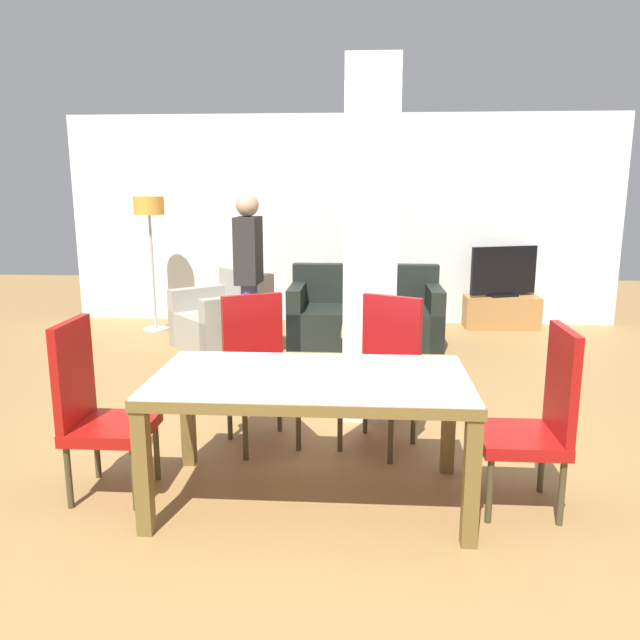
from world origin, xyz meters
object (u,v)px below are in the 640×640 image
Objects in this scene: dining_chair_far_left at (258,368)px; bottle at (384,317)px; dining_chair_head_left at (95,406)px; standing_person at (249,267)px; tv_screen at (504,272)px; armchair at (224,322)px; dining_chair_far_right at (384,370)px; coffee_table at (376,347)px; tv_stand at (501,312)px; dining_table at (311,400)px; sofa at (365,317)px; dining_chair_head_right at (538,417)px; floor_lamp at (150,218)px.

bottle is (0.94, 1.95, -0.03)m from dining_chair_far_left.
dining_chair_head_left is 0.61× the size of standing_person.
armchair is at bearing 0.50° from tv_screen.
dining_chair_far_right is 0.88m from dining_chair_far_left.
coffee_table is 0.31m from bottle.
dining_chair_head_left is 5.75m from tv_stand.
armchair is at bearing -144.45° from standing_person.
dining_table is 1.02× the size of sofa.
dining_chair_head_left is 1.12× the size of tv_stand.
coffee_table is at bearing 90.00° from standing_person.
sofa is 1.97m from tv_stand.
dining_chair_far_right reaches higher than bottle.
standing_person reaches higher than dining_chair_far_right.
dining_chair_head_right is at bearing -99.91° from tv_stand.
dining_chair_head_right is 3.90m from sofa.
tv_screen reaches higher than armchair.
bottle is at bearing -129.89° from tv_stand.
coffee_table is at bearing -149.06° from bottle.
tv_screen is (1.76, 0.89, 0.42)m from sofa.
bottle is at bearing 15.20° from dining_chair_head_right.
dining_chair_head_right reaches higher than dining_table.
dining_chair_head_left is at bearing 180.00° from dining_table.
coffee_table is at bearing -142.11° from dining_chair_far_left.
standing_person is at bearing 39.68° from sofa.
armchair is 1.74m from floor_lamp.
dining_table is 1.03× the size of standing_person.
floor_lamp is (-1.07, 0.80, 1.12)m from armchair.
sofa is (-0.94, 3.78, -0.24)m from dining_chair_head_right.
floor_lamp is (-2.65, 0.47, 1.11)m from sofa.
floor_lamp is at bearing -10.06° from sofa.
bottle reaches higher than coffee_table.
armchair is at bearing -29.38° from dining_chair_far_right.
dining_chair_far_left is 1.12× the size of tv_stand.
dining_chair_head_left is at bearing 90.00° from dining_chair_head_right.
dining_chair_head_right is 5.64m from floor_lamp.
dining_chair_head_left is 0.60× the size of sofa.
coffee_table is (0.87, 1.90, -0.33)m from dining_chair_far_left.
dining_chair_head_right is 0.61× the size of standing_person.
standing_person reaches higher than dining_chair_head_left.
bottle is at bearing 147.81° from dining_chair_head_left.
dining_chair_head_left is 3.97× the size of bottle.
floor_lamp is (-2.78, 3.40, 0.87)m from dining_chair_far_right.
tv_screen reaches higher than dining_table.
dining_chair_head_left is at bearing -5.31° from standing_person.
sofa is at bearing -132.09° from dining_chair_far_left.
dining_chair_far_right is 1.90m from dining_chair_head_left.
dining_chair_far_right is 0.84× the size of armchair.
tv_stand is (2.08, 4.67, -0.40)m from dining_table.
dining_chair_head_right is 1.53× the size of coffee_table.
floor_lamp is at bearing -165.75° from dining_chair_head_left.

